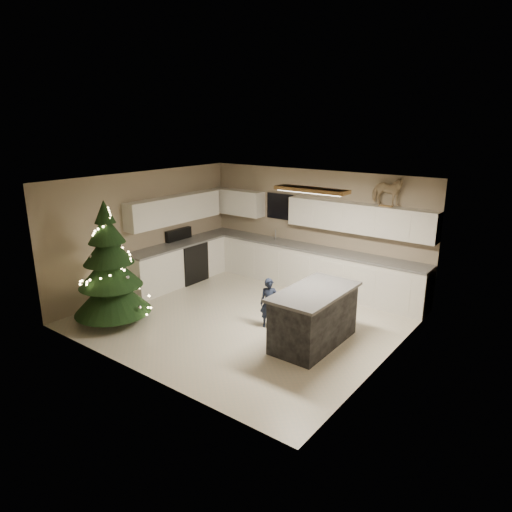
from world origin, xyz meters
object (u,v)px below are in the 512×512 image
Objects in this scene: island at (314,317)px; rocking_horse at (387,191)px; christmas_tree at (110,274)px; toddler at (269,303)px; bar_stool at (287,307)px.

island is 2.53× the size of rocking_horse.
rocking_horse is at bearing 86.60° from island.
christmas_tree is 2.51× the size of toddler.
toddler is at bearing 32.91° from christmas_tree.
bar_stool is at bearing 30.34° from christmas_tree.
island is 0.98m from toddler.
bar_stool is 3.05m from rocking_horse.
toddler is at bearing 174.93° from island.
christmas_tree is 3.41× the size of rocking_horse.
bar_stool is 0.36m from toddler.
rocking_horse is at bearing 28.67° from toddler.
island is 0.64m from bar_stool.
island is at bearing 178.67° from rocking_horse.
island is 3.05m from rocking_horse.
bar_stool is 0.87× the size of rocking_horse.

